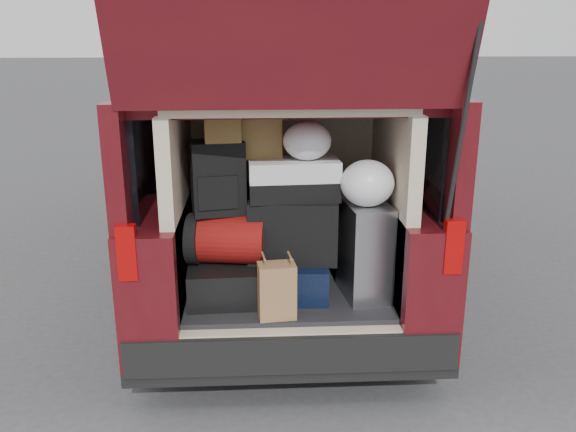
% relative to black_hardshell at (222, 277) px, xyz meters
% --- Properties ---
extents(ground, '(80.00, 80.00, 0.00)m').
position_rel_black_hardshell_xyz_m(ground, '(0.40, -0.16, -0.66)').
color(ground, '#38383A').
rests_on(ground, ground).
extents(minivan, '(1.90, 5.35, 2.77)m').
position_rel_black_hardshell_xyz_m(minivan, '(0.40, 1.70, 0.25)').
color(minivan, black).
rests_on(minivan, ground).
extents(load_floor, '(1.24, 1.05, 0.55)m').
position_rel_black_hardshell_xyz_m(load_floor, '(0.40, 0.12, -0.39)').
color(load_floor, black).
rests_on(load_floor, ground).
extents(black_hardshell, '(0.43, 0.57, 0.22)m').
position_rel_black_hardshell_xyz_m(black_hardshell, '(0.00, 0.00, 0.00)').
color(black_hardshell, black).
rests_on(black_hardshell, load_floor).
extents(navy_hardshell, '(0.44, 0.52, 0.22)m').
position_rel_black_hardshell_xyz_m(navy_hardshell, '(0.44, 0.02, -0.00)').
color(navy_hardshell, black).
rests_on(navy_hardshell, load_floor).
extents(silver_roller, '(0.30, 0.42, 0.59)m').
position_rel_black_hardshell_xyz_m(silver_roller, '(0.87, -0.06, 0.19)').
color(silver_roller, silver).
rests_on(silver_roller, load_floor).
extents(kraft_bag, '(0.22, 0.16, 0.32)m').
position_rel_black_hardshell_xyz_m(kraft_bag, '(0.33, -0.33, 0.05)').
color(kraft_bag, '#946A42').
rests_on(kraft_bag, load_floor).
extents(red_duffel, '(0.49, 0.36, 0.30)m').
position_rel_black_hardshell_xyz_m(red_duffel, '(0.04, -0.02, 0.26)').
color(red_duffel, maroon).
rests_on(red_duffel, black_hardshell).
extents(black_soft_case, '(0.56, 0.37, 0.38)m').
position_rel_black_hardshell_xyz_m(black_soft_case, '(0.44, 0.03, 0.30)').
color(black_soft_case, black).
rests_on(black_soft_case, navy_hardshell).
extents(backpack, '(0.34, 0.24, 0.44)m').
position_rel_black_hardshell_xyz_m(backpack, '(-0.01, 0.01, 0.63)').
color(backpack, black).
rests_on(backpack, red_duffel).
extents(twotone_duffel, '(0.55, 0.30, 0.24)m').
position_rel_black_hardshell_xyz_m(twotone_duffel, '(0.44, 0.02, 0.61)').
color(twotone_duffel, silver).
rests_on(twotone_duffel, black_soft_case).
extents(grocery_sack_lower, '(0.23, 0.19, 0.19)m').
position_rel_black_hardshell_xyz_m(grocery_sack_lower, '(0.03, 0.01, 0.94)').
color(grocery_sack_lower, brown).
rests_on(grocery_sack_lower, backpack).
extents(grocery_sack_upper, '(0.26, 0.23, 0.24)m').
position_rel_black_hardshell_xyz_m(grocery_sack_upper, '(0.24, 0.12, 0.85)').
color(grocery_sack_upper, brown).
rests_on(grocery_sack_upper, twotone_duffel).
extents(plastic_bag_center, '(0.29, 0.27, 0.23)m').
position_rel_black_hardshell_xyz_m(plastic_bag_center, '(0.52, 0.01, 0.84)').
color(plastic_bag_center, white).
rests_on(plastic_bag_center, twotone_duffel).
extents(plastic_bag_right, '(0.33, 0.31, 0.27)m').
position_rel_black_hardshell_xyz_m(plastic_bag_right, '(0.86, -0.12, 0.62)').
color(plastic_bag_right, white).
rests_on(plastic_bag_right, silver_roller).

